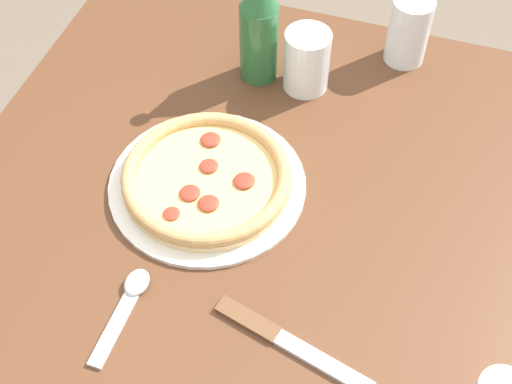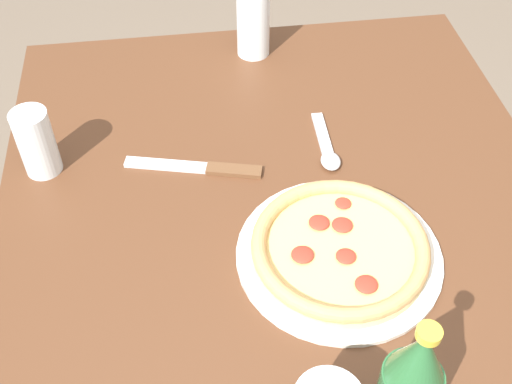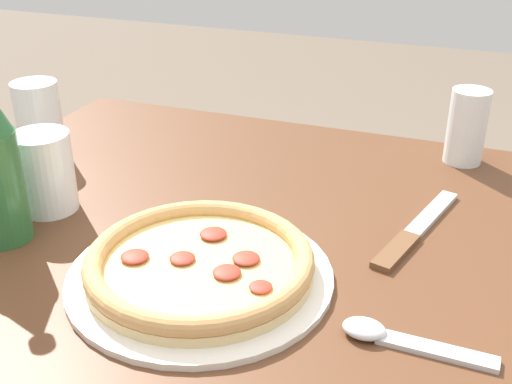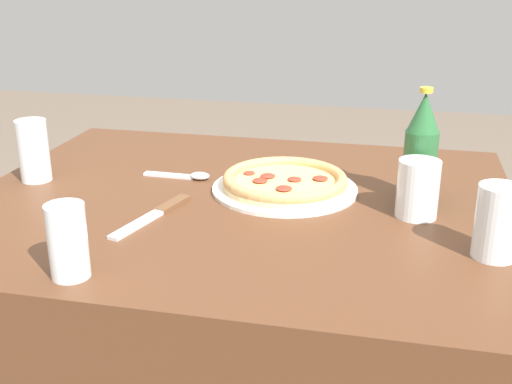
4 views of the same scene
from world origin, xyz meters
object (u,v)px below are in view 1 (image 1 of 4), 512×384
at_px(glass_water, 408,32).
at_px(knife, 285,341).
at_px(beer_bottle, 259,24).
at_px(glass_iced_tea, 307,62).
at_px(spoon, 128,299).
at_px(pizza_pepperoni, 207,179).

height_order(glass_water, knife, glass_water).
bearing_deg(knife, beer_bottle, 21.70).
distance_m(glass_iced_tea, glass_water, 0.19).
xyz_separation_m(beer_bottle, knife, (-0.49, -0.19, -0.10)).
bearing_deg(spoon, knife, -87.89).
relative_size(beer_bottle, knife, 0.99).
distance_m(glass_iced_tea, knife, 0.50).
height_order(beer_bottle, knife, beer_bottle).
distance_m(pizza_pepperoni, beer_bottle, 0.28).
bearing_deg(glass_water, knife, 175.96).
distance_m(pizza_pepperoni, glass_iced_tea, 0.28).
height_order(glass_iced_tea, knife, glass_iced_tea).
height_order(pizza_pepperoni, beer_bottle, beer_bottle).
relative_size(beer_bottle, spoon, 1.50).
bearing_deg(glass_iced_tea, glass_water, -50.66).
bearing_deg(knife, glass_water, -4.04).
relative_size(pizza_pepperoni, knife, 1.32).
distance_m(knife, spoon, 0.22).
xyz_separation_m(glass_iced_tea, glass_water, (0.12, -0.15, 0.01)).
relative_size(glass_iced_tea, beer_bottle, 0.48).
xyz_separation_m(glass_iced_tea, spoon, (-0.49, 0.11, -0.05)).
height_order(pizza_pepperoni, glass_water, glass_water).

